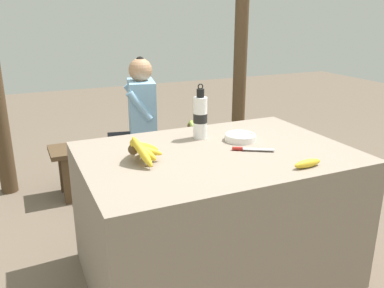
{
  "coord_description": "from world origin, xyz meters",
  "views": [
    {
      "loc": [
        -0.93,
        -1.76,
        1.42
      ],
      "look_at": [
        -0.12,
        0.05,
        0.76
      ],
      "focal_mm": 38.0,
      "sensor_mm": 36.0,
      "label": 1
    }
  ],
  "objects_px": {
    "banana_bunch_ripe": "(141,148)",
    "loose_banana_front": "(308,163)",
    "banana_bunch_green": "(194,126)",
    "support_post_far": "(241,32)",
    "wooden_bench": "(145,146)",
    "seated_vendor": "(137,115)",
    "serving_bowl": "(240,137)",
    "water_bottle": "(200,117)",
    "knife": "(247,149)"
  },
  "relations": [
    {
      "from": "serving_bowl",
      "to": "seated_vendor",
      "type": "xyz_separation_m",
      "value": [
        -0.24,
        1.21,
        -0.13
      ]
    },
    {
      "from": "support_post_far",
      "to": "wooden_bench",
      "type": "bearing_deg",
      "value": -164.54
    },
    {
      "from": "seated_vendor",
      "to": "support_post_far",
      "type": "relative_size",
      "value": 0.44
    },
    {
      "from": "seated_vendor",
      "to": "support_post_far",
      "type": "xyz_separation_m",
      "value": [
        1.14,
        0.32,
        0.6
      ]
    },
    {
      "from": "knife",
      "to": "serving_bowl",
      "type": "bearing_deg",
      "value": 101.25
    },
    {
      "from": "water_bottle",
      "to": "loose_banana_front",
      "type": "bearing_deg",
      "value": -67.03
    },
    {
      "from": "knife",
      "to": "wooden_bench",
      "type": "distance_m",
      "value": 1.46
    },
    {
      "from": "support_post_far",
      "to": "seated_vendor",
      "type": "bearing_deg",
      "value": -164.31
    },
    {
      "from": "serving_bowl",
      "to": "loose_banana_front",
      "type": "distance_m",
      "value": 0.49
    },
    {
      "from": "loose_banana_front",
      "to": "knife",
      "type": "distance_m",
      "value": 0.34
    },
    {
      "from": "banana_bunch_ripe",
      "to": "wooden_bench",
      "type": "bearing_deg",
      "value": 72.1
    },
    {
      "from": "serving_bowl",
      "to": "banana_bunch_green",
      "type": "bearing_deg",
      "value": 77.53
    },
    {
      "from": "wooden_bench",
      "to": "support_post_far",
      "type": "distance_m",
      "value": 1.42
    },
    {
      "from": "loose_banana_front",
      "to": "seated_vendor",
      "type": "relative_size",
      "value": 0.14
    },
    {
      "from": "serving_bowl",
      "to": "wooden_bench",
      "type": "height_order",
      "value": "serving_bowl"
    },
    {
      "from": "serving_bowl",
      "to": "knife",
      "type": "height_order",
      "value": "serving_bowl"
    },
    {
      "from": "loose_banana_front",
      "to": "seated_vendor",
      "type": "xyz_separation_m",
      "value": [
        -0.32,
        1.69,
        -0.13
      ]
    },
    {
      "from": "banana_bunch_ripe",
      "to": "seated_vendor",
      "type": "height_order",
      "value": "seated_vendor"
    },
    {
      "from": "water_bottle",
      "to": "banana_bunch_green",
      "type": "xyz_separation_m",
      "value": [
        0.46,
        1.1,
        -0.39
      ]
    },
    {
      "from": "water_bottle",
      "to": "support_post_far",
      "type": "distance_m",
      "value": 1.8
    },
    {
      "from": "serving_bowl",
      "to": "loose_banana_front",
      "type": "bearing_deg",
      "value": -80.99
    },
    {
      "from": "banana_bunch_ripe",
      "to": "seated_vendor",
      "type": "distance_m",
      "value": 1.36
    },
    {
      "from": "support_post_far",
      "to": "loose_banana_front",
      "type": "bearing_deg",
      "value": -112.15
    },
    {
      "from": "wooden_bench",
      "to": "support_post_far",
      "type": "bearing_deg",
      "value": 15.46
    },
    {
      "from": "loose_banana_front",
      "to": "support_post_far",
      "type": "height_order",
      "value": "support_post_far"
    },
    {
      "from": "water_bottle",
      "to": "banana_bunch_green",
      "type": "bearing_deg",
      "value": 67.4
    },
    {
      "from": "banana_bunch_ripe",
      "to": "water_bottle",
      "type": "distance_m",
      "value": 0.48
    },
    {
      "from": "water_bottle",
      "to": "support_post_far",
      "type": "bearing_deg",
      "value": 52.27
    },
    {
      "from": "water_bottle",
      "to": "wooden_bench",
      "type": "xyz_separation_m",
      "value": [
        0.01,
        1.1,
        -0.51
      ]
    },
    {
      "from": "serving_bowl",
      "to": "banana_bunch_green",
      "type": "distance_m",
      "value": 1.29
    },
    {
      "from": "seated_vendor",
      "to": "water_bottle",
      "type": "bearing_deg",
      "value": 105.31
    },
    {
      "from": "banana_bunch_green",
      "to": "support_post_far",
      "type": "relative_size",
      "value": 0.1
    },
    {
      "from": "banana_bunch_ripe",
      "to": "knife",
      "type": "distance_m",
      "value": 0.56
    },
    {
      "from": "knife",
      "to": "banana_bunch_green",
      "type": "height_order",
      "value": "knife"
    },
    {
      "from": "loose_banana_front",
      "to": "support_post_far",
      "type": "distance_m",
      "value": 2.22
    },
    {
      "from": "wooden_bench",
      "to": "banana_bunch_green",
      "type": "relative_size",
      "value": 6.17
    },
    {
      "from": "serving_bowl",
      "to": "knife",
      "type": "xyz_separation_m",
      "value": [
        -0.06,
        -0.17,
        -0.01
      ]
    },
    {
      "from": "seated_vendor",
      "to": "banana_bunch_green",
      "type": "xyz_separation_m",
      "value": [
        0.51,
        0.02,
        -0.15
      ]
    },
    {
      "from": "loose_banana_front",
      "to": "banana_bunch_green",
      "type": "distance_m",
      "value": 1.75
    },
    {
      "from": "wooden_bench",
      "to": "banana_bunch_green",
      "type": "bearing_deg",
      "value": -0.12
    },
    {
      "from": "banana_bunch_ripe",
      "to": "support_post_far",
      "type": "bearing_deg",
      "value": 47.19
    },
    {
      "from": "water_bottle",
      "to": "serving_bowl",
      "type": "bearing_deg",
      "value": -35.89
    },
    {
      "from": "banana_bunch_ripe",
      "to": "water_bottle",
      "type": "relative_size",
      "value": 0.94
    },
    {
      "from": "banana_bunch_ripe",
      "to": "loose_banana_front",
      "type": "relative_size",
      "value": 1.9
    },
    {
      "from": "knife",
      "to": "seated_vendor",
      "type": "bearing_deg",
      "value": 127.91
    },
    {
      "from": "banana_bunch_ripe",
      "to": "wooden_bench",
      "type": "height_order",
      "value": "banana_bunch_ripe"
    },
    {
      "from": "loose_banana_front",
      "to": "banana_bunch_green",
      "type": "bearing_deg",
      "value": 83.48
    },
    {
      "from": "wooden_bench",
      "to": "seated_vendor",
      "type": "height_order",
      "value": "seated_vendor"
    },
    {
      "from": "banana_bunch_green",
      "to": "support_post_far",
      "type": "distance_m",
      "value": 1.02
    },
    {
      "from": "banana_bunch_ripe",
      "to": "loose_banana_front",
      "type": "distance_m",
      "value": 0.79
    }
  ]
}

